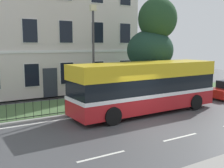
{
  "coord_description": "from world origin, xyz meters",
  "views": [
    {
      "loc": [
        -8.58,
        -10.08,
        4.08
      ],
      "look_at": [
        0.61,
        5.06,
        1.49
      ],
      "focal_mm": 43.35,
      "sensor_mm": 36.0,
      "label": 1
    }
  ],
  "objects_px": {
    "georgian_townhouse": "(32,20)",
    "evergreen_tree": "(151,58)",
    "street_lamp_post": "(93,49)",
    "single_decker_bus": "(146,86)"
  },
  "relations": [
    {
      "from": "evergreen_tree",
      "to": "single_decker_bus",
      "type": "height_order",
      "value": "evergreen_tree"
    },
    {
      "from": "georgian_townhouse",
      "to": "evergreen_tree",
      "type": "relative_size",
      "value": 2.26
    },
    {
      "from": "georgian_townhouse",
      "to": "street_lamp_post",
      "type": "bearing_deg",
      "value": -82.05
    },
    {
      "from": "single_decker_bus",
      "to": "street_lamp_post",
      "type": "bearing_deg",
      "value": 131.6
    },
    {
      "from": "evergreen_tree",
      "to": "single_decker_bus",
      "type": "bearing_deg",
      "value": -132.44
    },
    {
      "from": "georgian_townhouse",
      "to": "single_decker_bus",
      "type": "bearing_deg",
      "value": -72.95
    },
    {
      "from": "evergreen_tree",
      "to": "single_decker_bus",
      "type": "xyz_separation_m",
      "value": [
        -3.08,
        -3.37,
        -1.48
      ]
    },
    {
      "from": "street_lamp_post",
      "to": "georgian_townhouse",
      "type": "bearing_deg",
      "value": 97.95
    },
    {
      "from": "georgian_townhouse",
      "to": "evergreen_tree",
      "type": "xyz_separation_m",
      "value": [
        6.6,
        -8.1,
        -3.13
      ]
    },
    {
      "from": "evergreen_tree",
      "to": "street_lamp_post",
      "type": "distance_m",
      "value": 5.46
    }
  ]
}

